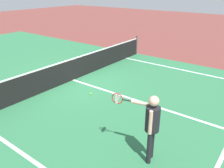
% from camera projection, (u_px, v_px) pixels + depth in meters
% --- Properties ---
extents(ground_plane, '(60.00, 60.00, 0.00)m').
position_uv_depth(ground_plane, '(73.00, 80.00, 10.03)').
color(ground_plane, brown).
extents(court_surface_inbounds, '(10.62, 24.40, 0.00)m').
position_uv_depth(court_surface_inbounds, '(73.00, 80.00, 10.03)').
color(court_surface_inbounds, '#2D7247').
rests_on(court_surface_inbounds, ground_plane).
extents(line_center_service, '(0.10, 6.40, 0.01)m').
position_uv_depth(line_center_service, '(136.00, 100.00, 8.25)').
color(line_center_service, white).
rests_on(line_center_service, ground_plane).
extents(net, '(10.42, 0.09, 1.07)m').
position_uv_depth(net, '(72.00, 69.00, 9.84)').
color(net, '#33383D').
rests_on(net, ground_plane).
extents(player_near, '(0.41, 1.22, 1.66)m').
position_uv_depth(player_near, '(151.00, 122.00, 5.06)').
color(player_near, black).
rests_on(player_near, ground_plane).
extents(tennis_ball_near_net, '(0.07, 0.07, 0.07)m').
position_uv_depth(tennis_ball_near_net, '(91.00, 94.00, 8.68)').
color(tennis_ball_near_net, '#CCE033').
rests_on(tennis_ball_near_net, ground_plane).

